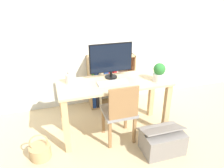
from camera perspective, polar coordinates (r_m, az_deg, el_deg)
The scene contains 11 objects.
ground_plane at distance 3.16m, azimuth 0.54°, elevation -11.99°, with size 10.00×10.00×0.00m, color #CCB284.
wall_back at distance 3.46m, azimuth -4.10°, elevation 15.02°, with size 8.00×0.05×2.60m.
desk at distance 2.84m, azimuth 0.59°, elevation -2.29°, with size 1.44×0.56×0.76m.
monitor at distance 2.80m, azimuth -0.23°, elevation 6.58°, with size 0.56×0.16×0.46m.
keyboard at distance 2.73m, azimuth 0.16°, elevation 0.38°, with size 0.39×0.13×0.02m.
vase at distance 2.77m, azimuth -10.96°, elevation 1.72°, with size 0.11×0.11×0.18m.
potted_plant at distance 2.82m, azimuth 12.22°, elevation 3.00°, with size 0.15×0.15×0.24m.
chair at distance 2.74m, azimuth 2.13°, elevation -7.04°, with size 0.40×0.40×0.83m.
bookshelf at distance 3.56m, azimuth -1.98°, elevation 1.25°, with size 0.74×0.28×0.86m.
basket at distance 2.84m, azimuth -18.24°, elevation -16.28°, with size 0.25×0.25×0.33m.
storage_box at distance 2.83m, azimuth 13.00°, elevation -14.22°, with size 0.51×0.40×0.35m.
Camera 1 is at (-0.76, -2.39, 1.92)m, focal length 35.00 mm.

